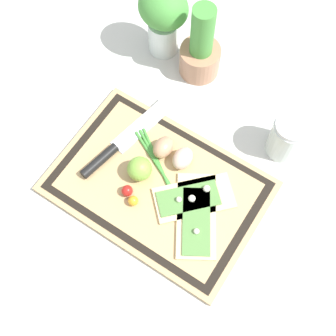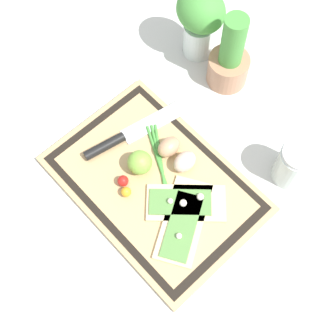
{
  "view_description": "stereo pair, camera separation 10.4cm",
  "coord_description": "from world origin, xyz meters",
  "px_view_note": "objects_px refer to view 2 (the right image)",
  "views": [
    {
      "loc": [
        0.23,
        -0.32,
        0.98
      ],
      "look_at": [
        0.0,
        0.04,
        0.03
      ],
      "focal_mm": 50.0,
      "sensor_mm": 36.0,
      "label": 1
    },
    {
      "loc": [
        0.31,
        -0.25,
        0.98
      ],
      "look_at": [
        0.0,
        0.04,
        0.03
      ],
      "focal_mm": 50.0,
      "sensor_mm": 36.0,
      "label": 2
    }
  ],
  "objects_px": {
    "cherry_tomato_red": "(123,181)",
    "herb_pot": "(229,60)",
    "knife": "(121,138)",
    "sauce_jar": "(294,165)",
    "egg_brown": "(169,147)",
    "cherry_tomato_yellow": "(126,192)",
    "lime": "(138,164)",
    "egg_pink": "(185,162)",
    "pizza_slice_far": "(185,203)",
    "pizza_slice_near": "(183,222)",
    "herb_glass": "(200,19)"
  },
  "relations": [
    {
      "from": "herb_pot",
      "to": "egg_pink",
      "type": "bearing_deg",
      "value": -66.61
    },
    {
      "from": "knife",
      "to": "lime",
      "type": "relative_size",
      "value": 5.0
    },
    {
      "from": "knife",
      "to": "lime",
      "type": "distance_m",
      "value": 0.09
    },
    {
      "from": "cherry_tomato_red",
      "to": "cherry_tomato_yellow",
      "type": "bearing_deg",
      "value": -26.25
    },
    {
      "from": "pizza_slice_far",
      "to": "lime",
      "type": "bearing_deg",
      "value": -172.04
    },
    {
      "from": "herb_glass",
      "to": "knife",
      "type": "bearing_deg",
      "value": -77.38
    },
    {
      "from": "cherry_tomato_red",
      "to": "herb_pot",
      "type": "height_order",
      "value": "herb_pot"
    },
    {
      "from": "egg_pink",
      "to": "sauce_jar",
      "type": "bearing_deg",
      "value": 43.68
    },
    {
      "from": "pizza_slice_near",
      "to": "cherry_tomato_red",
      "type": "relative_size",
      "value": 8.29
    },
    {
      "from": "lime",
      "to": "herb_glass",
      "type": "relative_size",
      "value": 0.28
    },
    {
      "from": "pizza_slice_near",
      "to": "egg_brown",
      "type": "height_order",
      "value": "egg_brown"
    },
    {
      "from": "knife",
      "to": "herb_pot",
      "type": "xyz_separation_m",
      "value": [
        0.04,
        0.31,
        0.05
      ]
    },
    {
      "from": "egg_brown",
      "to": "herb_glass",
      "type": "height_order",
      "value": "herb_glass"
    },
    {
      "from": "knife",
      "to": "cherry_tomato_yellow",
      "type": "distance_m",
      "value": 0.14
    },
    {
      "from": "pizza_slice_near",
      "to": "herb_glass",
      "type": "xyz_separation_m",
      "value": [
        -0.31,
        0.35,
        0.09
      ]
    },
    {
      "from": "pizza_slice_near",
      "to": "herb_pot",
      "type": "distance_m",
      "value": 0.4
    },
    {
      "from": "herb_pot",
      "to": "pizza_slice_far",
      "type": "bearing_deg",
      "value": -60.75
    },
    {
      "from": "pizza_slice_far",
      "to": "sauce_jar",
      "type": "relative_size",
      "value": 1.65
    },
    {
      "from": "pizza_slice_near",
      "to": "knife",
      "type": "relative_size",
      "value": 0.76
    },
    {
      "from": "pizza_slice_near",
      "to": "lime",
      "type": "bearing_deg",
      "value": 174.83
    },
    {
      "from": "lime",
      "to": "herb_pot",
      "type": "bearing_deg",
      "value": 97.55
    },
    {
      "from": "knife",
      "to": "egg_brown",
      "type": "xyz_separation_m",
      "value": [
        0.1,
        0.06,
        0.01
      ]
    },
    {
      "from": "egg_brown",
      "to": "lime",
      "type": "height_order",
      "value": "lime"
    },
    {
      "from": "egg_pink",
      "to": "herb_glass",
      "type": "distance_m",
      "value": 0.35
    },
    {
      "from": "pizza_slice_near",
      "to": "sauce_jar",
      "type": "bearing_deg",
      "value": 73.31
    },
    {
      "from": "pizza_slice_near",
      "to": "herb_pot",
      "type": "bearing_deg",
      "value": 120.5
    },
    {
      "from": "pizza_slice_near",
      "to": "cherry_tomato_yellow",
      "type": "bearing_deg",
      "value": -160.81
    },
    {
      "from": "herb_pot",
      "to": "pizza_slice_near",
      "type": "bearing_deg",
      "value": -59.5
    },
    {
      "from": "knife",
      "to": "sauce_jar",
      "type": "distance_m",
      "value": 0.39
    },
    {
      "from": "egg_brown",
      "to": "cherry_tomato_yellow",
      "type": "bearing_deg",
      "value": -84.52
    },
    {
      "from": "cherry_tomato_yellow",
      "to": "herb_glass",
      "type": "relative_size",
      "value": 0.12
    },
    {
      "from": "pizza_slice_near",
      "to": "egg_pink",
      "type": "xyz_separation_m",
      "value": [
        -0.1,
        0.09,
        0.02
      ]
    },
    {
      "from": "egg_pink",
      "to": "herb_pot",
      "type": "bearing_deg",
      "value": 113.39
    },
    {
      "from": "pizza_slice_far",
      "to": "egg_pink",
      "type": "distance_m",
      "value": 0.09
    },
    {
      "from": "knife",
      "to": "herb_pot",
      "type": "distance_m",
      "value": 0.32
    },
    {
      "from": "pizza_slice_near",
      "to": "sauce_jar",
      "type": "xyz_separation_m",
      "value": [
        0.08,
        0.26,
        0.03
      ]
    },
    {
      "from": "pizza_slice_near",
      "to": "cherry_tomato_red",
      "type": "bearing_deg",
      "value": -167.59
    },
    {
      "from": "pizza_slice_near",
      "to": "lime",
      "type": "height_order",
      "value": "lime"
    },
    {
      "from": "egg_brown",
      "to": "lime",
      "type": "xyz_separation_m",
      "value": [
        -0.01,
        -0.08,
        0.01
      ]
    },
    {
      "from": "egg_pink",
      "to": "herb_glass",
      "type": "height_order",
      "value": "herb_glass"
    },
    {
      "from": "pizza_slice_far",
      "to": "herb_pot",
      "type": "distance_m",
      "value": 0.36
    },
    {
      "from": "pizza_slice_far",
      "to": "lime",
      "type": "relative_size",
      "value": 3.31
    },
    {
      "from": "sauce_jar",
      "to": "pizza_slice_near",
      "type": "bearing_deg",
      "value": -106.69
    },
    {
      "from": "lime",
      "to": "herb_glass",
      "type": "distance_m",
      "value": 0.38
    },
    {
      "from": "egg_brown",
      "to": "sauce_jar",
      "type": "bearing_deg",
      "value": 36.52
    },
    {
      "from": "pizza_slice_near",
      "to": "egg_brown",
      "type": "xyz_separation_m",
      "value": [
        -0.15,
        0.09,
        0.02
      ]
    },
    {
      "from": "knife",
      "to": "egg_pink",
      "type": "height_order",
      "value": "egg_pink"
    },
    {
      "from": "herb_glass",
      "to": "herb_pot",
      "type": "bearing_deg",
      "value": -4.25
    },
    {
      "from": "pizza_slice_far",
      "to": "cherry_tomato_red",
      "type": "distance_m",
      "value": 0.14
    },
    {
      "from": "egg_pink",
      "to": "lime",
      "type": "bearing_deg",
      "value": -128.52
    }
  ]
}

